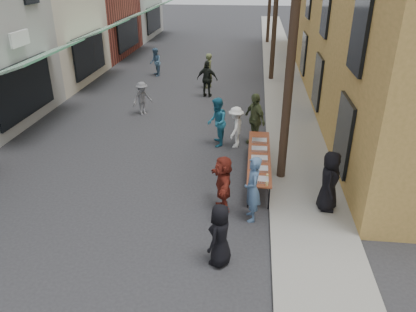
% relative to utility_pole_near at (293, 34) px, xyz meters
% --- Properties ---
extents(ground, '(120.00, 120.00, 0.00)m').
position_rel_utility_pole_near_xyz_m(ground, '(-4.30, -3.00, -4.50)').
color(ground, '#28282B').
rests_on(ground, ground).
extents(sidewalk, '(2.20, 60.00, 0.10)m').
position_rel_utility_pole_near_xyz_m(sidewalk, '(0.70, 12.00, -4.45)').
color(sidewalk, gray).
rests_on(sidewalk, ground).
extents(storefront_row, '(8.00, 37.00, 9.00)m').
position_rel_utility_pole_near_xyz_m(storefront_row, '(-14.30, 11.96, -0.38)').
color(storefront_row, maroon).
rests_on(storefront_row, ground).
extents(utility_pole_near, '(0.26, 0.26, 9.00)m').
position_rel_utility_pole_near_xyz_m(utility_pole_near, '(0.00, 0.00, 0.00)').
color(utility_pole_near, '#2D2116').
rests_on(utility_pole_near, ground).
extents(serving_table, '(0.70, 4.00, 0.75)m').
position_rel_utility_pole_near_xyz_m(serving_table, '(-0.71, 0.05, -3.79)').
color(serving_table, brown).
rests_on(serving_table, ground).
extents(catering_tray_sausage, '(0.50, 0.33, 0.08)m').
position_rel_utility_pole_near_xyz_m(catering_tray_sausage, '(-0.71, -1.60, -3.71)').
color(catering_tray_sausage, maroon).
rests_on(catering_tray_sausage, serving_table).
extents(catering_tray_foil_b, '(0.50, 0.33, 0.08)m').
position_rel_utility_pole_near_xyz_m(catering_tray_foil_b, '(-0.71, -0.95, -3.71)').
color(catering_tray_foil_b, '#B2B2B7').
rests_on(catering_tray_foil_b, serving_table).
extents(catering_tray_buns, '(0.50, 0.33, 0.08)m').
position_rel_utility_pole_near_xyz_m(catering_tray_buns, '(-0.71, -0.25, -3.71)').
color(catering_tray_buns, tan).
rests_on(catering_tray_buns, serving_table).
extents(catering_tray_foil_d, '(0.50, 0.33, 0.08)m').
position_rel_utility_pole_near_xyz_m(catering_tray_foil_d, '(-0.71, 0.45, -3.71)').
color(catering_tray_foil_d, '#B2B2B7').
rests_on(catering_tray_foil_d, serving_table).
extents(catering_tray_buns_end, '(0.50, 0.33, 0.08)m').
position_rel_utility_pole_near_xyz_m(catering_tray_buns_end, '(-0.71, 1.15, -3.71)').
color(catering_tray_buns_end, tan).
rests_on(catering_tray_buns_end, serving_table).
extents(condiment_jar_a, '(0.07, 0.07, 0.08)m').
position_rel_utility_pole_near_xyz_m(condiment_jar_a, '(-0.93, -1.90, -3.71)').
color(condiment_jar_a, '#A57F26').
rests_on(condiment_jar_a, serving_table).
extents(condiment_jar_b, '(0.07, 0.07, 0.08)m').
position_rel_utility_pole_near_xyz_m(condiment_jar_b, '(-0.93, -1.80, -3.71)').
color(condiment_jar_b, '#A57F26').
rests_on(condiment_jar_b, serving_table).
extents(condiment_jar_c, '(0.07, 0.07, 0.08)m').
position_rel_utility_pole_near_xyz_m(condiment_jar_c, '(-0.93, -1.70, -3.71)').
color(condiment_jar_c, '#A57F26').
rests_on(condiment_jar_c, serving_table).
extents(cup_stack, '(0.08, 0.08, 0.12)m').
position_rel_utility_pole_near_xyz_m(cup_stack, '(-0.51, -1.85, -3.69)').
color(cup_stack, tan).
rests_on(cup_stack, serving_table).
extents(guest_front_a, '(0.75, 0.88, 1.54)m').
position_rel_utility_pole_near_xyz_m(guest_front_a, '(-1.59, -4.23, -3.73)').
color(guest_front_a, black).
rests_on(guest_front_a, ground).
extents(guest_front_b, '(0.53, 0.72, 1.82)m').
position_rel_utility_pole_near_xyz_m(guest_front_b, '(-0.90, -2.36, -3.59)').
color(guest_front_b, '#47668A').
rests_on(guest_front_b, ground).
extents(guest_front_c, '(0.78, 0.96, 1.84)m').
position_rel_utility_pole_near_xyz_m(guest_front_c, '(-2.28, 2.39, -3.58)').
color(guest_front_c, teal).
rests_on(guest_front_c, ground).
extents(guest_front_d, '(0.77, 1.10, 1.55)m').
position_rel_utility_pole_near_xyz_m(guest_front_d, '(-1.58, 2.33, -3.73)').
color(guest_front_d, white).
rests_on(guest_front_d, ground).
extents(guest_front_e, '(1.06, 1.23, 1.98)m').
position_rel_utility_pole_near_xyz_m(guest_front_e, '(-0.90, 2.68, -3.51)').
color(guest_front_e, '#4C5933').
rests_on(guest_front_e, ground).
extents(guest_queue_back, '(0.82, 1.58, 1.63)m').
position_rel_utility_pole_near_xyz_m(guest_queue_back, '(-1.70, -1.97, -3.69)').
color(guest_queue_back, maroon).
rests_on(guest_queue_back, ground).
extents(server, '(0.70, 0.93, 1.72)m').
position_rel_utility_pole_near_xyz_m(server, '(1.15, -1.77, -3.54)').
color(server, black).
rests_on(server, sidewalk).
extents(passerby_left, '(1.08, 1.07, 1.50)m').
position_rel_utility_pole_near_xyz_m(passerby_left, '(-5.93, 5.43, -3.75)').
color(passerby_left, slate).
rests_on(passerby_left, ground).
extents(passerby_mid, '(1.14, 0.65, 1.84)m').
position_rel_utility_pole_near_xyz_m(passerby_mid, '(-3.33, 8.40, -3.58)').
color(passerby_mid, black).
rests_on(passerby_mid, ground).
extents(passerby_right, '(0.72, 0.81, 1.87)m').
position_rel_utility_pole_near_xyz_m(passerby_right, '(-3.49, 10.03, -3.56)').
color(passerby_right, '#5E683C').
rests_on(passerby_right, ground).
extents(passerby_far, '(0.88, 0.98, 1.66)m').
position_rel_utility_pole_near_xyz_m(passerby_far, '(-6.91, 12.22, -3.67)').
color(passerby_far, '#4C7193').
rests_on(passerby_far, ground).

